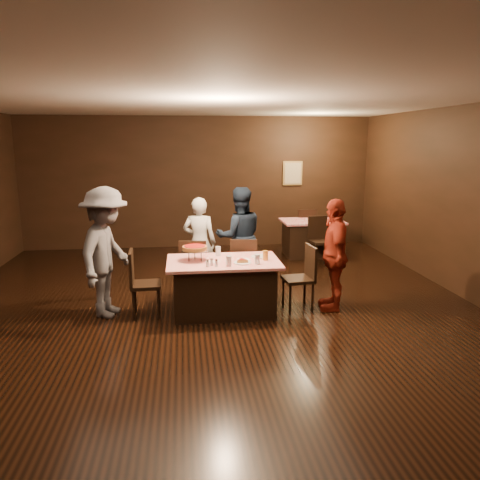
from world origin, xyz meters
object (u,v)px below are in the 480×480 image
Objects in this scene: plate_empty at (260,256)px; glass_front_right at (257,259)px; glass_back at (218,251)px; chair_back_near at (321,241)px; diner_grey_knit at (106,252)px; chair_end_left at (146,283)px; diner_red_shirt at (334,255)px; back_table at (312,238)px; chair_end_right at (298,278)px; main_table at (223,286)px; glass_amber at (265,255)px; chair_back_far at (305,229)px; chair_far_left at (194,268)px; glass_front_left at (229,261)px; pizza_stand at (195,248)px; chair_far_right at (244,266)px; diner_white_jacket at (200,243)px; diner_navy_hoodie at (239,237)px.

plate_empty is 1.79× the size of glass_front_right.
glass_front_right and glass_back have the same top height.
chair_back_near is 4.55m from diner_grey_knit.
diner_red_shirt reaches higher than chair_end_left.
back_table is 3.39m from chair_end_right.
glass_back reaches higher than plate_empty.
diner_grey_knit is (-1.63, 0.09, 0.53)m from main_table.
glass_back is (-0.65, 0.35, 0.00)m from glass_amber.
chair_back_far is (0.00, 0.60, 0.09)m from back_table.
glass_front_left is (0.45, -1.05, 0.37)m from chair_far_left.
chair_back_far is at bearing 80.58° from chair_back_near.
back_table is at bearing 63.91° from glass_amber.
main_table is at bearing -7.13° from pizza_stand.
glass_back is at bearing 132.27° from glass_front_right.
pizza_stand is 2.71× the size of glass_front_left.
glass_back is at bearing 55.28° from chair_far_right.
chair_end_left is at bearing 36.84° from chair_far_right.
diner_grey_knit reaches higher than back_table.
glass_front_right is at bearing 129.49° from diner_white_jacket.
chair_far_left and chair_back_near have the same top height.
pizza_stand is 1.01m from glass_amber.
chair_back_far is 0.58× the size of diner_red_shirt.
chair_end_left is at bearing 70.86° from diner_white_jacket.
glass_front_left is (1.68, -0.39, -0.08)m from diner_grey_knit.
diner_red_shirt is at bearing 128.48° from diner_navy_hoodie.
diner_red_shirt reaches higher than chair_end_right.
diner_white_jacket is 10.97× the size of glass_back.
diner_navy_hoodie is (0.79, 0.55, 0.37)m from chair_far_left.
diner_navy_hoodie reaches higher than chair_end_left.
diner_navy_hoodie reaches higher than glass_back.
diner_grey_knit is at bearing -96.86° from chair_end_right.
glass_back is at bearing -109.68° from chair_end_right.
chair_back_far reaches higher than plate_empty.
chair_far_right is at bearing -145.04° from chair_back_near.
glass_front_left reaches higher than main_table.
diner_red_shirt is (2.72, -0.05, 0.35)m from chair_end_left.
chair_back_near is (3.29, 2.51, 0.00)m from chair_end_left.
pizza_stand is at bearing -144.46° from glass_back.
diner_navy_hoodie is at bearing 97.94° from plate_empty.
glass_back is at bearing 35.54° from pizza_stand.
main_table is at bearing 99.46° from glass_front_left.
glass_front_left is at bearing -37.87° from pizza_stand.
chair_far_right is 3.80× the size of plate_empty.
glass_front_right is at bearing -19.44° from pizza_stand.
chair_back_far is 6.79× the size of glass_front_left.
glass_back is at bearing 135.30° from chair_far_left.
main_table is 11.43× the size of glass_back.
glass_amber is (0.60, -0.05, 0.46)m from main_table.
diner_grey_knit is at bearing 178.32° from pizza_stand.
chair_back_near is at bearing -140.09° from diner_white_jacket.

